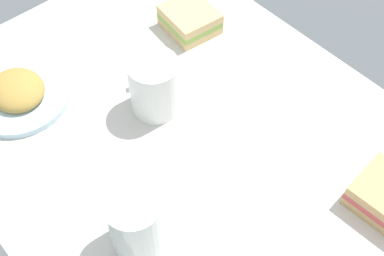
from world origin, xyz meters
TOP-DOWN VIEW (x-y plane):
  - tabletop at (0.00, 0.00)cm, footprint 90.00×64.00cm
  - plate_of_food at (-25.95, -16.46)cm, footprint 17.25×17.25cm
  - coffee_mug_black at (-9.17, -0.12)cm, footprint 10.40×8.92cm
  - sandwich_main at (-19.70, 16.95)cm, footprint 10.53×9.68cm
  - glass_of_milk at (8.09, -16.99)cm, footprint 7.49×7.49cm

SIDE VIEW (x-z plane):
  - tabletop at x=0.00cm, z-range 0.00..2.00cm
  - plate_of_food at x=-25.95cm, z-range 1.29..5.56cm
  - sandwich_main at x=-19.70cm, z-range 2.00..6.40cm
  - glass_of_milk at x=8.09cm, z-range 1.59..12.87cm
  - coffee_mug_black at x=-9.17cm, z-range 2.14..12.43cm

